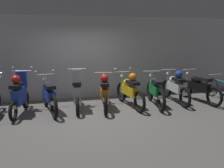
% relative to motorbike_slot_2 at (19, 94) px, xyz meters
% --- Properties ---
extents(ground_plane, '(80.00, 80.00, 0.00)m').
position_rel_motorbike_slot_2_xyz_m(ground_plane, '(2.00, -0.54, -0.57)').
color(ground_plane, '#565451').
extents(back_wall, '(16.00, 0.30, 2.82)m').
position_rel_motorbike_slot_2_xyz_m(back_wall, '(2.00, 1.56, 0.84)').
color(back_wall, '#ADADB2').
rests_on(back_wall, ground).
extents(motorbike_slot_2, '(0.58, 1.67, 1.29)m').
position_rel_motorbike_slot_2_xyz_m(motorbike_slot_2, '(0.00, 0.00, 0.00)').
color(motorbike_slot_2, black).
rests_on(motorbike_slot_2, ground).
extents(motorbike_slot_3, '(0.62, 1.93, 1.15)m').
position_rel_motorbike_slot_2_xyz_m(motorbike_slot_3, '(0.79, 0.01, -0.08)').
color(motorbike_slot_3, black).
rests_on(motorbike_slot_3, ground).
extents(motorbike_slot_4, '(0.56, 1.68, 1.18)m').
position_rel_motorbike_slot_2_xyz_m(motorbike_slot_4, '(1.61, 0.05, -0.04)').
color(motorbike_slot_4, black).
rests_on(motorbike_slot_4, ground).
extents(motorbike_slot_5, '(0.58, 1.94, 1.08)m').
position_rel_motorbike_slot_2_xyz_m(motorbike_slot_5, '(2.41, -0.05, -0.04)').
color(motorbike_slot_5, black).
rests_on(motorbike_slot_5, ground).
extents(motorbike_slot_6, '(0.59, 1.95, 1.15)m').
position_rel_motorbike_slot_2_xyz_m(motorbike_slot_6, '(3.21, -0.05, -0.04)').
color(motorbike_slot_6, black).
rests_on(motorbike_slot_6, ground).
extents(motorbike_slot_7, '(0.56, 1.94, 1.03)m').
position_rel_motorbike_slot_2_xyz_m(motorbike_slot_7, '(4.02, -0.14, -0.08)').
color(motorbike_slot_7, black).
rests_on(motorbike_slot_7, ground).
extents(motorbike_slot_8, '(0.56, 1.95, 1.08)m').
position_rel_motorbike_slot_2_xyz_m(motorbike_slot_8, '(4.82, 0.06, -0.04)').
color(motorbike_slot_8, black).
rests_on(motorbike_slot_8, ground).
extents(motorbike_slot_9, '(0.58, 1.94, 1.03)m').
position_rel_motorbike_slot_2_xyz_m(motorbike_slot_9, '(5.61, -0.05, -0.08)').
color(motorbike_slot_9, black).
rests_on(motorbike_slot_9, ground).
extents(bicycle, '(0.50, 1.73, 0.89)m').
position_rel_motorbike_slot_2_xyz_m(bicycle, '(6.53, -0.04, -0.21)').
color(bicycle, black).
rests_on(bicycle, ground).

